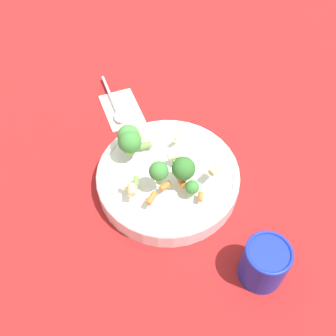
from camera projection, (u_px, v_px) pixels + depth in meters
ground_plane at (168, 184)px, 0.80m from camera, size 3.00×3.00×0.00m
bowl at (168, 177)px, 0.79m from camera, size 0.28×0.28×0.04m
pasta_salad at (153, 156)px, 0.74m from camera, size 0.21×0.18×0.07m
cup at (264, 263)px, 0.65m from camera, size 0.08×0.08×0.09m
napkin at (122, 109)px, 0.93m from camera, size 0.13×0.15×0.01m
spoon at (115, 108)px, 0.92m from camera, size 0.09×0.15×0.01m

